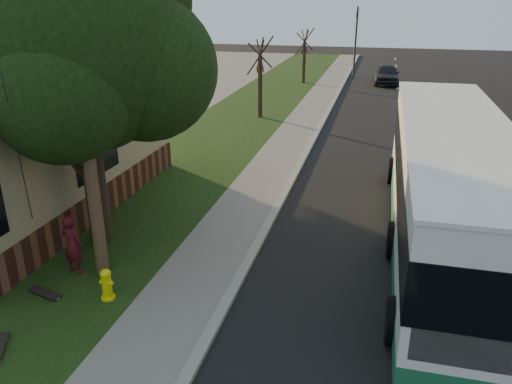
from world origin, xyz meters
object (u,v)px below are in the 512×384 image
at_px(fire_hydrant, 107,284).
at_px(transit_bus, 449,182).
at_px(utility_pole, 79,83).
at_px(bare_tree_far, 304,57).
at_px(dumpster, 5,176).
at_px(bare_tree_near, 260,79).
at_px(skateboarder, 72,244).
at_px(leafy_tree, 83,48).
at_px(distant_car, 387,74).
at_px(traffic_signal, 356,37).
at_px(skateboard_spare, 45,293).

xyz_separation_m(fire_hydrant, transit_bus, (7.43, 4.67, 1.37)).
relative_size(utility_pole, bare_tree_far, 2.25).
bearing_deg(dumpster, fire_hydrant, -36.83).
bearing_deg(bare_tree_near, transit_bus, -58.00).
bearing_deg(skateboarder, leafy_tree, -73.63).
bearing_deg(fire_hydrant, bare_tree_far, 90.76).
relative_size(transit_bus, distant_car, 2.86).
distance_m(traffic_signal, distant_car, 4.40).
distance_m(dumpster, distant_car, 29.27).
height_order(fire_hydrant, bare_tree_far, bare_tree_far).
xyz_separation_m(dumpster, distant_car, (12.39, 26.51, 0.10)).
height_order(leafy_tree, bare_tree_near, leafy_tree).
distance_m(fire_hydrant, utility_pole, 4.37).
relative_size(utility_pole, dumpster, 6.29).
distance_m(traffic_signal, skateboarder, 33.54).
relative_size(leafy_tree, traffic_signal, 1.42).
bearing_deg(utility_pole, dumpster, 146.17).
bearing_deg(transit_bus, skateboarder, -156.36).
bearing_deg(utility_pole, traffic_signal, 83.42).
xyz_separation_m(leafy_tree, bare_tree_far, (1.17, 27.35, -3.16)).
bearing_deg(transit_bus, traffic_signal, 98.40).
relative_size(bare_tree_far, distant_car, 0.92).
height_order(fire_hydrant, skateboarder, skateboarder).
height_order(leafy_tree, skateboarder, leafy_tree).
bearing_deg(leafy_tree, traffic_signal, 81.53).
bearing_deg(bare_tree_far, bare_tree_near, -92.39).
height_order(skateboard_spare, dumpster, dumpster).
height_order(traffic_signal, distant_car, traffic_signal).
relative_size(fire_hydrant, skateboarder, 0.50).
relative_size(traffic_signal, distant_car, 1.26).
bearing_deg(transit_bus, fire_hydrant, -147.82).
relative_size(utility_pole, transit_bus, 0.72).
bearing_deg(skateboard_spare, traffic_signal, 82.44).
relative_size(fire_hydrant, leafy_tree, 0.09).
xyz_separation_m(transit_bus, skateboard_spare, (-8.87, -4.91, -1.67)).
height_order(bare_tree_far, distant_car, bare_tree_far).
relative_size(skateboard_spare, dumpster, 0.64).
xyz_separation_m(bare_tree_far, distant_car, (6.17, 1.48, -1.26)).
bearing_deg(skateboard_spare, dumpster, 134.87).
relative_size(transit_bus, skateboarder, 8.38).
height_order(utility_pole, distant_car, utility_pole).
height_order(leafy_tree, skateboard_spare, leafy_tree).
distance_m(fire_hydrant, bare_tree_near, 18.10).
distance_m(leafy_tree, bare_tree_near, 15.66).
bearing_deg(dumpster, bare_tree_far, 76.04).
bearing_deg(bare_tree_far, dumpster, -103.96).
height_order(bare_tree_near, dumpster, bare_tree_near).
bearing_deg(distant_car, dumpster, -115.48).
relative_size(skateboarder, distant_car, 0.34).
distance_m(utility_pole, skateboard_spare, 4.72).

